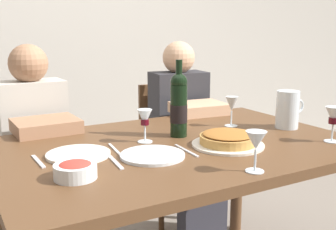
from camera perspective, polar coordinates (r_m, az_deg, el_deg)
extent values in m
cube|color=#B2ADA3|center=(3.49, -15.56, 14.24)|extent=(8.00, 0.10, 2.80)
cube|color=brown|center=(1.74, 1.41, -4.60)|extent=(1.50, 1.00, 0.04)
cylinder|color=brown|center=(2.06, -21.96, -14.14)|extent=(0.07, 0.07, 0.72)
cylinder|color=brown|center=(2.56, 9.61, -8.26)|extent=(0.07, 0.07, 0.72)
cylinder|color=black|center=(1.83, 1.50, 0.59)|extent=(0.08, 0.08, 0.23)
sphere|color=black|center=(1.80, 1.53, 4.64)|extent=(0.08, 0.08, 0.08)
cylinder|color=black|center=(1.80, 1.54, 6.32)|extent=(0.03, 0.03, 0.09)
cylinder|color=black|center=(1.83, 1.50, 0.23)|extent=(0.08, 0.08, 0.08)
cylinder|color=silver|center=(2.07, 16.29, 0.74)|extent=(0.11, 0.11, 0.18)
cylinder|color=silver|center=(2.07, 16.23, -0.15)|extent=(0.10, 0.10, 0.11)
torus|color=silver|center=(2.12, 17.69, 1.16)|extent=(0.07, 0.01, 0.07)
cylinder|color=silver|center=(1.72, 8.32, -4.11)|extent=(0.30, 0.30, 0.01)
cylinder|color=#C18E47|center=(1.71, 8.34, -3.38)|extent=(0.23, 0.23, 0.03)
ellipsoid|color=#9E6028|center=(1.70, 8.36, -2.62)|extent=(0.21, 0.21, 0.02)
cylinder|color=silver|center=(1.37, -12.77, -7.64)|extent=(0.14, 0.14, 0.05)
ellipsoid|color=#B2382D|center=(1.36, -12.80, -6.97)|extent=(0.11, 0.11, 0.03)
cylinder|color=silver|center=(2.06, 8.76, -1.50)|extent=(0.06, 0.06, 0.00)
cylinder|color=silver|center=(2.05, 8.80, -0.44)|extent=(0.01, 0.01, 0.07)
cone|color=silver|center=(2.04, 8.86, 1.56)|extent=(0.06, 0.06, 0.07)
cylinder|color=silver|center=(1.89, 21.81, -3.43)|extent=(0.06, 0.06, 0.00)
cylinder|color=silver|center=(1.88, 21.90, -2.30)|extent=(0.01, 0.01, 0.07)
cone|color=silver|center=(1.87, 22.07, -0.08)|extent=(0.07, 0.07, 0.08)
cylinder|color=#470A14|center=(1.87, 22.02, -0.72)|extent=(0.04, 0.04, 0.03)
cylinder|color=silver|center=(1.43, 11.96, -7.64)|extent=(0.06, 0.06, 0.00)
cylinder|color=silver|center=(1.42, 12.03, -6.15)|extent=(0.01, 0.01, 0.07)
cone|color=silver|center=(1.40, 12.15, -3.47)|extent=(0.07, 0.07, 0.06)
cylinder|color=silver|center=(1.76, -3.22, -3.73)|extent=(0.06, 0.06, 0.00)
cylinder|color=silver|center=(1.75, -3.23, -2.58)|extent=(0.01, 0.01, 0.07)
cone|color=silver|center=(1.73, -3.26, -0.35)|extent=(0.06, 0.06, 0.07)
cylinder|color=#470A14|center=(1.74, -3.25, -0.98)|extent=(0.04, 0.04, 0.02)
cylinder|color=silver|center=(1.61, -12.37, -5.37)|extent=(0.24, 0.24, 0.01)
cylinder|color=silver|center=(1.56, -2.17, -5.62)|extent=(0.25, 0.25, 0.01)
cube|color=silver|center=(1.57, -17.61, -6.16)|extent=(0.02, 0.16, 0.00)
cube|color=silver|center=(1.65, -7.37, -4.80)|extent=(0.03, 0.18, 0.00)
cube|color=silver|center=(1.63, 2.54, -4.95)|extent=(0.02, 0.18, 0.00)
cube|color=silver|center=(1.50, -7.31, -6.55)|extent=(0.03, 0.16, 0.00)
cube|color=brown|center=(2.39, -18.09, -7.59)|extent=(0.41, 0.41, 0.02)
cube|color=brown|center=(2.51, -19.37, -1.77)|extent=(0.36, 0.04, 0.40)
cylinder|color=brown|center=(2.37, -12.62, -13.63)|extent=(0.04, 0.04, 0.45)
cylinder|color=brown|center=(2.61, -22.34, -11.82)|extent=(0.04, 0.04, 0.45)
cylinder|color=brown|center=(2.67, -15.00, -10.75)|extent=(0.04, 0.04, 0.45)
cube|color=#B7B2A8|center=(2.28, -18.31, -1.73)|extent=(0.35, 0.21, 0.50)
sphere|color=#9E7051|center=(2.23, -18.88, 6.79)|extent=(0.20, 0.20, 0.20)
cube|color=#33333D|center=(2.18, -16.72, -9.18)|extent=(0.32, 0.39, 0.14)
cube|color=#9E7051|center=(2.00, -16.62, -1.44)|extent=(0.30, 0.25, 0.06)
cube|color=brown|center=(2.70, 0.99, -4.76)|extent=(0.44, 0.44, 0.02)
cube|color=brown|center=(2.81, -0.55, 0.35)|extent=(0.36, 0.07, 0.40)
cylinder|color=brown|center=(2.57, -0.94, -11.23)|extent=(0.04, 0.04, 0.45)
cylinder|color=brown|center=(2.71, 5.82, -10.04)|extent=(0.04, 0.04, 0.45)
cylinder|color=brown|center=(2.86, -3.59, -8.75)|extent=(0.04, 0.04, 0.45)
cylinder|color=brown|center=(2.99, 2.61, -7.83)|extent=(0.04, 0.04, 0.45)
cube|color=#2D2D33|center=(2.60, 1.46, 0.52)|extent=(0.36, 0.23, 0.50)
sphere|color=tan|center=(2.56, 1.50, 8.01)|extent=(0.20, 0.20, 0.20)
cube|color=#33333D|center=(2.50, 3.28, -5.91)|extent=(0.34, 0.41, 0.14)
cube|color=#33333D|center=(2.47, 4.80, -12.85)|extent=(0.28, 0.15, 0.40)
cube|color=tan|center=(2.34, 4.36, 0.94)|extent=(0.31, 0.27, 0.06)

